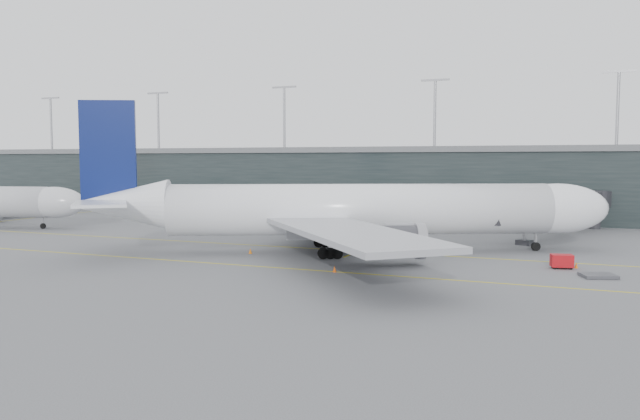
% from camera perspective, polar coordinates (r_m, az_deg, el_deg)
% --- Properties ---
extents(ground, '(320.00, 320.00, 0.00)m').
position_cam_1_polar(ground, '(90.86, 1.28, -3.27)').
color(ground, '#525256').
rests_on(ground, ground).
extents(taxiline_a, '(160.00, 0.25, 0.02)m').
position_cam_1_polar(taxiline_a, '(87.16, 0.37, -3.60)').
color(taxiline_a, gold).
rests_on(taxiline_a, ground).
extents(taxiline_b, '(160.00, 0.25, 0.02)m').
position_cam_1_polar(taxiline_b, '(72.65, -4.21, -5.26)').
color(taxiline_b, gold).
rests_on(taxiline_b, ground).
extents(taxiline_lead_main, '(0.25, 60.00, 0.02)m').
position_cam_1_polar(taxiline_lead_main, '(108.39, 7.43, -2.02)').
color(taxiline_lead_main, gold).
rests_on(taxiline_lead_main, ground).
extents(taxiline_lead_adj, '(0.25, 60.00, 0.02)m').
position_cam_1_polar(taxiline_lead_adj, '(149.42, -23.85, -0.56)').
color(taxiline_lead_adj, gold).
rests_on(taxiline_lead_adj, ground).
extents(terminal, '(240.00, 36.00, 29.00)m').
position_cam_1_polar(terminal, '(145.89, 9.19, 2.66)').
color(terminal, black).
rests_on(terminal, ground).
extents(main_aircraft, '(68.26, 62.83, 20.14)m').
position_cam_1_polar(main_aircraft, '(83.59, 3.34, -0.06)').
color(main_aircraft, white).
rests_on(main_aircraft, ground).
extents(jet_bridge, '(19.50, 43.34, 6.90)m').
position_cam_1_polar(jet_bridge, '(109.39, 20.24, 0.51)').
color(jet_bridge, '#26262A').
rests_on(jet_bridge, ground).
extents(gse_cart, '(2.67, 2.02, 1.63)m').
position_cam_1_polar(gse_cart, '(76.83, 21.23, -4.35)').
color(gse_cart, '#A70B12').
rests_on(gse_cart, ground).
extents(baggage_dolly, '(4.11, 3.69, 0.34)m').
position_cam_1_polar(baggage_dolly, '(72.68, 24.09, -5.50)').
color(baggage_dolly, '#3C3C42').
rests_on(baggage_dolly, ground).
extents(uld_a, '(2.01, 1.64, 1.77)m').
position_cam_1_polar(uld_a, '(101.82, -0.08, -1.88)').
color(uld_a, '#393A3F').
rests_on(uld_a, ground).
extents(uld_b, '(2.42, 2.21, 1.78)m').
position_cam_1_polar(uld_b, '(101.64, 2.37, -1.90)').
color(uld_b, '#393A3F').
rests_on(uld_b, ground).
extents(uld_c, '(2.18, 1.95, 1.65)m').
position_cam_1_polar(uld_c, '(101.24, 3.01, -1.96)').
color(uld_c, '#393A3F').
rests_on(uld_c, ground).
extents(cone_nose, '(0.43, 0.43, 0.68)m').
position_cam_1_polar(cone_nose, '(77.78, 22.38, -4.70)').
color(cone_nose, orange).
rests_on(cone_nose, ground).
extents(cone_wing_stbd, '(0.44, 0.44, 0.70)m').
position_cam_1_polar(cone_wing_stbd, '(69.49, 1.33, -5.42)').
color(cone_wing_stbd, '#CE4A0B').
rests_on(cone_wing_stbd, ground).
extents(cone_wing_port, '(0.44, 0.44, 0.70)m').
position_cam_1_polar(cone_wing_port, '(97.83, 7.29, -2.53)').
color(cone_wing_port, orange).
rests_on(cone_wing_port, ground).
extents(cone_tail, '(0.46, 0.46, 0.74)m').
position_cam_1_polar(cone_tail, '(83.49, -6.39, -3.74)').
color(cone_tail, orange).
rests_on(cone_tail, ground).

